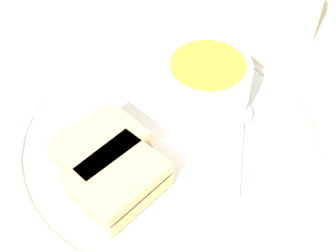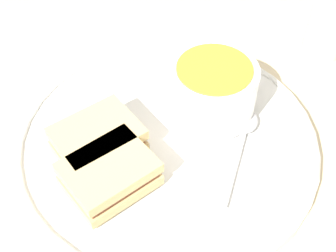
# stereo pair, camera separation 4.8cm
# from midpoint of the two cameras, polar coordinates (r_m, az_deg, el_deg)

# --- Properties ---
(ground_plane) EXTENTS (2.40, 2.40, 0.00)m
(ground_plane) POSITION_cam_midpoint_polar(r_m,az_deg,el_deg) (0.50, 2.70, -2.93)
(ground_plane) COLOR beige
(plate) EXTENTS (0.32, 0.32, 0.02)m
(plate) POSITION_cam_midpoint_polar(r_m,az_deg,el_deg) (0.50, 2.75, -2.15)
(plate) COLOR white
(plate) RESTS_ON ground_plane
(soup_bowl) EXTENTS (0.09, 0.09, 0.06)m
(soup_bowl) POSITION_cam_midpoint_polar(r_m,az_deg,el_deg) (0.50, 8.20, 4.29)
(soup_bowl) COLOR white
(soup_bowl) RESTS_ON plate
(spoon) EXTENTS (0.12, 0.07, 0.01)m
(spoon) POSITION_cam_midpoint_polar(r_m,az_deg,el_deg) (0.50, 11.99, -0.54)
(spoon) COLOR silver
(spoon) RESTS_ON plate
(sandwich_half_near) EXTENTS (0.09, 0.08, 0.03)m
(sandwich_half_near) POSITION_cam_midpoint_polar(r_m,az_deg,el_deg) (0.47, -5.69, -1.86)
(sandwich_half_near) COLOR #DBBC7F
(sandwich_half_near) RESTS_ON plate
(sandwich_half_far) EXTENTS (0.09, 0.08, 0.03)m
(sandwich_half_far) POSITION_cam_midpoint_polar(r_m,az_deg,el_deg) (0.44, -4.49, -5.74)
(sandwich_half_far) COLOR #DBBC7F
(sandwich_half_far) RESTS_ON plate
(salt_shaker) EXTENTS (0.05, 0.05, 0.09)m
(salt_shaker) POSITION_cam_midpoint_polar(r_m,az_deg,el_deg) (0.63, 21.05, 11.36)
(salt_shaker) COLOR silver
(salt_shaker) RESTS_ON ground_plane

